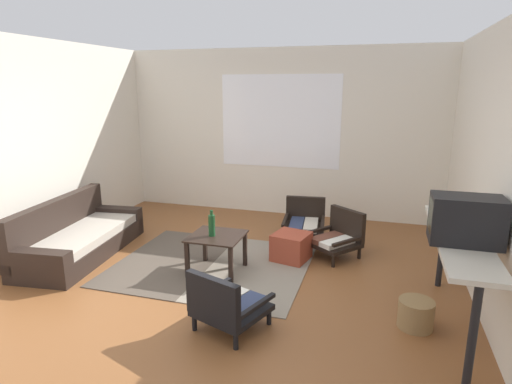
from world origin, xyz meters
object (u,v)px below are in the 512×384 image
object	(u,v)px
armchair_striped_foreground	(226,304)
clay_vase	(455,211)
armchair_by_window	(304,221)
console_shelf	(458,246)
crt_television	(466,220)
armchair_corner	(338,236)
wicker_basket	(416,314)
coffee_table	(217,243)
couch	(78,238)
ottoman_orange	(291,247)
glass_bottle	(212,225)

from	to	relation	value
armchair_striped_foreground	clay_vase	xyz separation A→B (m)	(1.89, 1.00, 0.73)
armchair_by_window	console_shelf	world-z (taller)	console_shelf
armchair_striped_foreground	crt_television	world-z (taller)	crt_television
armchair_corner	wicker_basket	distance (m)	1.72
coffee_table	couch	bearing A→B (deg)	-179.58
coffee_table	ottoman_orange	distance (m)	0.97
armchair_by_window	coffee_table	bearing A→B (deg)	-117.84
coffee_table	armchair_corner	xyz separation A→B (m)	(1.28, 0.91, -0.10)
armchair_by_window	clay_vase	xyz separation A→B (m)	(1.67, -1.56, 0.73)
armchair_by_window	armchair_striped_foreground	distance (m)	2.57
armchair_by_window	ottoman_orange	world-z (taller)	armchair_by_window
couch	ottoman_orange	xyz separation A→B (m)	(2.65, 0.61, -0.05)
ottoman_orange	glass_bottle	xyz separation A→B (m)	(-0.79, -0.63, 0.41)
armchair_striped_foreground	console_shelf	xyz separation A→B (m)	(1.89, 0.62, 0.52)
clay_vase	glass_bottle	bearing A→B (deg)	177.68
armchair_striped_foreground	coffee_table	bearing A→B (deg)	115.38
armchair_by_window	armchair_striped_foreground	xyz separation A→B (m)	(-0.22, -2.56, 0.01)
armchair_by_window	crt_television	xyz separation A→B (m)	(1.66, -2.12, 0.82)
armchair_corner	glass_bottle	distance (m)	1.65
clay_vase	armchair_corner	bearing A→B (deg)	137.81
glass_bottle	coffee_table	bearing A→B (deg)	32.92
wicker_basket	ottoman_orange	bearing A→B (deg)	139.57
coffee_table	console_shelf	world-z (taller)	console_shelf
couch	armchair_striped_foreground	size ratio (longest dim) A/B	2.74
couch	coffee_table	bearing A→B (deg)	0.42
crt_television	armchair_striped_foreground	bearing A→B (deg)	-166.93
armchair_corner	wicker_basket	xyz separation A→B (m)	(0.85, -1.49, -0.13)
couch	ottoman_orange	bearing A→B (deg)	12.98
coffee_table	glass_bottle	distance (m)	0.22
ottoman_orange	glass_bottle	bearing A→B (deg)	-141.70
armchair_by_window	wicker_basket	world-z (taller)	armchair_by_window
ottoman_orange	armchair_corner	bearing A→B (deg)	30.09
armchair_striped_foreground	ottoman_orange	size ratio (longest dim) A/B	1.75
coffee_table	crt_television	size ratio (longest dim) A/B	1.10
armchair_striped_foreground	glass_bottle	world-z (taller)	glass_bottle
glass_bottle	armchair_corner	bearing A→B (deg)	35.18
console_shelf	wicker_basket	bearing A→B (deg)	-164.83
armchair_corner	wicker_basket	world-z (taller)	armchair_corner
armchair_corner	clay_vase	distance (m)	1.70
ottoman_orange	wicker_basket	world-z (taller)	ottoman_orange
couch	armchair_by_window	world-z (taller)	couch
coffee_table	armchair_corner	world-z (taller)	armchair_corner
couch	wicker_basket	bearing A→B (deg)	-8.03
clay_vase	wicker_basket	size ratio (longest dim) A/B	0.89
coffee_table	ottoman_orange	bearing A→B (deg)	38.60
armchair_by_window	glass_bottle	size ratio (longest dim) A/B	2.28
armchair_corner	ottoman_orange	bearing A→B (deg)	-149.91
clay_vase	ottoman_orange	bearing A→B (deg)	156.61
wicker_basket	armchair_striped_foreground	bearing A→B (deg)	-161.26
armchair_by_window	ottoman_orange	distance (m)	0.84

